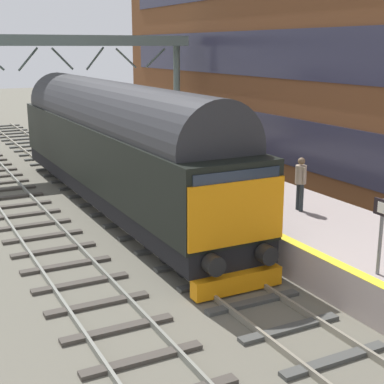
# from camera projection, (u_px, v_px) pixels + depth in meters

# --- Properties ---
(ground_plane) EXTENTS (140.00, 140.00, 0.00)m
(ground_plane) POSITION_uv_depth(u_px,v_px,m) (164.00, 241.00, 17.68)
(ground_plane) COLOR #615D51
(ground_plane) RESTS_ON ground
(track_main) EXTENTS (2.50, 60.00, 0.15)m
(track_main) POSITION_uv_depth(u_px,v_px,m) (164.00, 240.00, 17.66)
(track_main) COLOR gray
(track_main) RESTS_ON ground
(track_adjacent_west) EXTENTS (2.50, 60.00, 0.15)m
(track_adjacent_west) POSITION_uv_depth(u_px,v_px,m) (60.00, 257.00, 16.20)
(track_adjacent_west) COLOR gray
(track_adjacent_west) RESTS_ON ground
(station_platform) EXTENTS (4.00, 44.00, 1.01)m
(station_platform) POSITION_uv_depth(u_px,v_px,m) (261.00, 211.00, 19.16)
(station_platform) COLOR #A39591
(station_platform) RESTS_ON ground
(station_building) EXTENTS (4.70, 38.93, 14.36)m
(station_building) POSITION_uv_depth(u_px,v_px,m) (370.00, 12.00, 22.25)
(station_building) COLOR brown
(station_building) RESTS_ON ground
(diesel_locomotive) EXTENTS (2.74, 17.43, 4.68)m
(diesel_locomotive) POSITION_uv_depth(u_px,v_px,m) (115.00, 142.00, 20.75)
(diesel_locomotive) COLOR black
(diesel_locomotive) RESTS_ON ground
(platform_number_sign) EXTENTS (0.10, 0.44, 1.71)m
(platform_number_sign) POSITION_uv_depth(u_px,v_px,m) (381.00, 224.00, 12.28)
(platform_number_sign) COLOR slate
(platform_number_sign) RESTS_ON station_platform
(waiting_passenger) EXTENTS (0.39, 0.50, 1.64)m
(waiting_passenger) POSITION_uv_depth(u_px,v_px,m) (301.00, 179.00, 17.20)
(waiting_passenger) COLOR #293032
(waiting_passenger) RESTS_ON station_platform
(overhead_footbridge) EXTENTS (12.58, 2.00, 6.40)m
(overhead_footbridge) POSITION_uv_depth(u_px,v_px,m) (62.00, 48.00, 27.12)
(overhead_footbridge) COLOR slate
(overhead_footbridge) RESTS_ON ground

